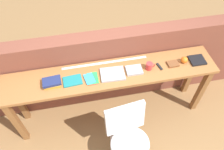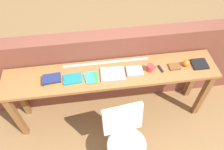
{
  "view_description": "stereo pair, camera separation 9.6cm",
  "coord_description": "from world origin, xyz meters",
  "px_view_note": "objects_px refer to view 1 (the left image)",
  "views": [
    {
      "loc": [
        -0.31,
        -1.3,
        2.8
      ],
      "look_at": [
        0.0,
        0.25,
        0.9
      ],
      "focal_mm": 35.0,
      "sensor_mm": 36.0,
      "label": 1
    },
    {
      "loc": [
        -0.22,
        -1.31,
        2.8
      ],
      "look_at": [
        0.0,
        0.25,
        0.9
      ],
      "focal_mm": 35.0,
      "sensor_mm": 36.0,
      "label": 2
    }
  ],
  "objects_px": {
    "book_stack_leftmost": "(52,82)",
    "chair_white_moulded": "(128,135)",
    "magazine_cycling": "(73,81)",
    "multitool_folded": "(160,66)",
    "mug": "(149,66)",
    "book_open_centre": "(113,74)",
    "book_repair_rightmost": "(197,60)",
    "pamphlet_pile_colourful": "(92,79)",
    "leather_journal_brown": "(173,64)",
    "sports_ball_small": "(184,60)"
  },
  "relations": [
    {
      "from": "mug",
      "to": "leather_journal_brown",
      "type": "bearing_deg",
      "value": 1.25
    },
    {
      "from": "chair_white_moulded",
      "to": "book_stack_leftmost",
      "type": "relative_size",
      "value": 4.34
    },
    {
      "from": "mug",
      "to": "book_repair_rightmost",
      "type": "relative_size",
      "value": 0.6
    },
    {
      "from": "book_open_centre",
      "to": "book_repair_rightmost",
      "type": "relative_size",
      "value": 1.5
    },
    {
      "from": "book_stack_leftmost",
      "to": "mug",
      "type": "height_order",
      "value": "mug"
    },
    {
      "from": "pamphlet_pile_colourful",
      "to": "leather_journal_brown",
      "type": "distance_m",
      "value": 0.98
    },
    {
      "from": "book_repair_rightmost",
      "to": "mug",
      "type": "bearing_deg",
      "value": -178.46
    },
    {
      "from": "pamphlet_pile_colourful",
      "to": "leather_journal_brown",
      "type": "xyz_separation_m",
      "value": [
        0.97,
        0.03,
        0.0
      ]
    },
    {
      "from": "book_stack_leftmost",
      "to": "leather_journal_brown",
      "type": "xyz_separation_m",
      "value": [
        1.41,
        0.02,
        -0.02
      ]
    },
    {
      "from": "book_stack_leftmost",
      "to": "mug",
      "type": "relative_size",
      "value": 1.87
    },
    {
      "from": "multitool_folded",
      "to": "book_repair_rightmost",
      "type": "distance_m",
      "value": 0.48
    },
    {
      "from": "chair_white_moulded",
      "to": "book_open_centre",
      "type": "relative_size",
      "value": 3.26
    },
    {
      "from": "multitool_folded",
      "to": "pamphlet_pile_colourful",
      "type": "bearing_deg",
      "value": -178.33
    },
    {
      "from": "mug",
      "to": "magazine_cycling",
      "type": "bearing_deg",
      "value": -179.31
    },
    {
      "from": "book_repair_rightmost",
      "to": "magazine_cycling",
      "type": "bearing_deg",
      "value": -178.41
    },
    {
      "from": "mug",
      "to": "leather_journal_brown",
      "type": "distance_m",
      "value": 0.3
    },
    {
      "from": "book_open_centre",
      "to": "leather_journal_brown",
      "type": "distance_m",
      "value": 0.74
    },
    {
      "from": "mug",
      "to": "pamphlet_pile_colourful",
      "type": "bearing_deg",
      "value": -178.03
    },
    {
      "from": "sports_ball_small",
      "to": "chair_white_moulded",
      "type": "bearing_deg",
      "value": -142.95
    },
    {
      "from": "pamphlet_pile_colourful",
      "to": "magazine_cycling",
      "type": "bearing_deg",
      "value": 176.71
    },
    {
      "from": "chair_white_moulded",
      "to": "leather_journal_brown",
      "type": "distance_m",
      "value": 0.98
    },
    {
      "from": "book_stack_leftmost",
      "to": "multitool_folded",
      "type": "bearing_deg",
      "value": 0.58
    },
    {
      "from": "leather_journal_brown",
      "to": "book_open_centre",
      "type": "bearing_deg",
      "value": 179.45
    },
    {
      "from": "pamphlet_pile_colourful",
      "to": "book_stack_leftmost",
      "type": "bearing_deg",
      "value": 178.57
    },
    {
      "from": "chair_white_moulded",
      "to": "pamphlet_pile_colourful",
      "type": "relative_size",
      "value": 5.1
    },
    {
      "from": "sports_ball_small",
      "to": "pamphlet_pile_colourful",
      "type": "bearing_deg",
      "value": -178.0
    },
    {
      "from": "sports_ball_small",
      "to": "magazine_cycling",
      "type": "bearing_deg",
      "value": -178.86
    },
    {
      "from": "pamphlet_pile_colourful",
      "to": "multitool_folded",
      "type": "distance_m",
      "value": 0.81
    },
    {
      "from": "book_open_centre",
      "to": "mug",
      "type": "distance_m",
      "value": 0.44
    },
    {
      "from": "magazine_cycling",
      "to": "book_repair_rightmost",
      "type": "height_order",
      "value": "book_repair_rightmost"
    },
    {
      "from": "pamphlet_pile_colourful",
      "to": "sports_ball_small",
      "type": "relative_size",
      "value": 2.17
    },
    {
      "from": "pamphlet_pile_colourful",
      "to": "sports_ball_small",
      "type": "height_order",
      "value": "sports_ball_small"
    },
    {
      "from": "book_stack_leftmost",
      "to": "pamphlet_pile_colourful",
      "type": "bearing_deg",
      "value": -1.43
    },
    {
      "from": "book_repair_rightmost",
      "to": "sports_ball_small",
      "type": "bearing_deg",
      "value": 177.76
    },
    {
      "from": "magazine_cycling",
      "to": "chair_white_moulded",
      "type": "bearing_deg",
      "value": -52.84
    },
    {
      "from": "book_repair_rightmost",
      "to": "leather_journal_brown",
      "type": "bearing_deg",
      "value": -179.07
    },
    {
      "from": "leather_journal_brown",
      "to": "sports_ball_small",
      "type": "bearing_deg",
      "value": 2.09
    },
    {
      "from": "leather_journal_brown",
      "to": "mug",
      "type": "bearing_deg",
      "value": 179.56
    },
    {
      "from": "book_stack_leftmost",
      "to": "leather_journal_brown",
      "type": "relative_size",
      "value": 1.58
    },
    {
      "from": "multitool_folded",
      "to": "chair_white_moulded",
      "type": "bearing_deg",
      "value": -130.21
    },
    {
      "from": "mug",
      "to": "sports_ball_small",
      "type": "bearing_deg",
      "value": 2.06
    },
    {
      "from": "chair_white_moulded",
      "to": "book_repair_rightmost",
      "type": "xyz_separation_m",
      "value": [
        0.99,
        0.61,
        0.37
      ]
    },
    {
      "from": "pamphlet_pile_colourful",
      "to": "book_repair_rightmost",
      "type": "xyz_separation_m",
      "value": [
        1.28,
        0.03,
        0.0
      ]
    },
    {
      "from": "book_stack_leftmost",
      "to": "chair_white_moulded",
      "type": "bearing_deg",
      "value": -38.84
    },
    {
      "from": "book_stack_leftmost",
      "to": "book_open_centre",
      "type": "xyz_separation_m",
      "value": [
        0.68,
        0.0,
        -0.02
      ]
    },
    {
      "from": "book_stack_leftmost",
      "to": "pamphlet_pile_colourful",
      "type": "height_order",
      "value": "book_stack_leftmost"
    },
    {
      "from": "mug",
      "to": "multitool_folded",
      "type": "distance_m",
      "value": 0.14
    },
    {
      "from": "sports_ball_small",
      "to": "book_open_centre",
      "type": "bearing_deg",
      "value": -178.43
    },
    {
      "from": "book_stack_leftmost",
      "to": "mug",
      "type": "distance_m",
      "value": 1.11
    },
    {
      "from": "book_open_centre",
      "to": "book_repair_rightmost",
      "type": "height_order",
      "value": "same"
    }
  ]
}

